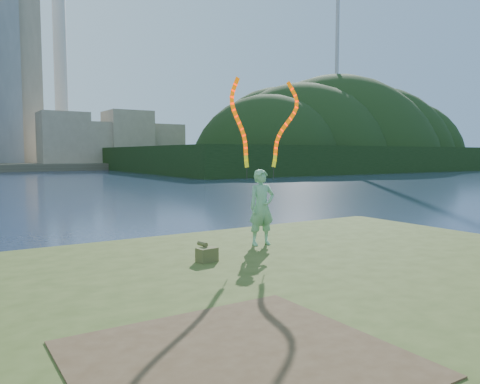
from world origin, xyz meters
TOP-DOWN VIEW (x-y plane):
  - ground at (0.00, 0.00)m, footprint 320.00×320.00m
  - grassy_knoll at (0.00, -2.30)m, footprint 20.00×18.00m
  - dirt_patch at (-2.20, -3.20)m, footprint 3.20×3.00m
  - wooded_hill at (59.57, 59.96)m, footprint 78.00×50.00m
  - woman_with_ribbons at (1.49, 1.65)m, footprint 2.08×0.50m
  - canvas_bag at (-0.40, 0.81)m, footprint 0.41×0.47m

SIDE VIEW (x-z plane):
  - ground at x=0.00m, z-range 0.00..0.00m
  - wooded_hill at x=59.57m, z-range -31.34..31.66m
  - grassy_knoll at x=0.00m, z-range -0.06..0.74m
  - dirt_patch at x=-2.20m, z-range 0.80..0.82m
  - canvas_bag at x=-0.40m, z-range 0.77..1.13m
  - woman_with_ribbons at x=1.49m, z-range 0.14..4.25m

